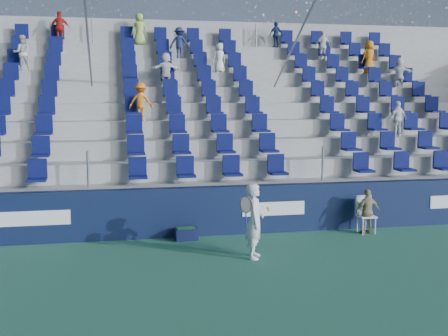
% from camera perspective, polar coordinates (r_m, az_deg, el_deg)
% --- Properties ---
extents(ground, '(70.00, 70.00, 0.00)m').
position_cam_1_polar(ground, '(11.04, 1.85, -10.64)').
color(ground, '#2C684D').
rests_on(ground, ground).
extents(sponsor_wall, '(24.00, 0.32, 1.20)m').
position_cam_1_polar(sponsor_wall, '(13.88, -1.08, -4.35)').
color(sponsor_wall, '#0F1938').
rests_on(sponsor_wall, ground).
extents(grandstand, '(24.00, 8.17, 6.63)m').
position_cam_1_polar(grandstand, '(18.67, -3.87, 3.39)').
color(grandstand, '#A8A8A3').
rests_on(grandstand, ground).
extents(tennis_player, '(0.69, 0.67, 1.59)m').
position_cam_1_polar(tennis_player, '(11.86, 3.13, -5.38)').
color(tennis_player, silver).
rests_on(tennis_player, ground).
extents(line_judge_chair, '(0.41, 0.42, 0.93)m').
position_cam_1_polar(line_judge_chair, '(14.56, 14.12, -4.30)').
color(line_judge_chair, white).
rests_on(line_judge_chair, ground).
extents(line_judge, '(0.68, 0.34, 1.12)m').
position_cam_1_polar(line_judge, '(14.43, 14.37, -4.29)').
color(line_judge, tan).
rests_on(line_judge, ground).
extents(ball_bin, '(0.55, 0.39, 0.30)m').
position_cam_1_polar(ball_bin, '(13.48, -3.88, -6.63)').
color(ball_bin, '#0F1539').
rests_on(ball_bin, ground).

